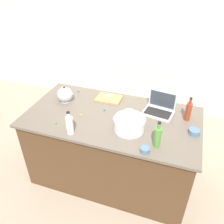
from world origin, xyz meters
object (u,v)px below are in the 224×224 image
object	(u,v)px
bottle_olive	(158,137)
ramekin_small	(145,150)
cutting_board	(109,98)
ramekin_wide	(129,113)
bottle_soy	(188,111)
mixing_bowl_large	(129,124)
butter_stick_left	(108,96)
ramekin_medium	(194,132)
laptop	(159,108)
bottle_vinegar	(70,125)
kettle	(65,95)

from	to	relation	value
bottle_olive	ramekin_small	size ratio (longest dim) A/B	3.11
cutting_board	ramekin_wide	xyz separation A→B (m)	(0.31, -0.23, 0.02)
bottle_soy	ramekin_small	bearing A→B (deg)	-117.07
ramekin_wide	cutting_board	bearing A→B (deg)	143.22
mixing_bowl_large	ramekin_small	distance (m)	0.33
butter_stick_left	bottle_soy	bearing A→B (deg)	-7.99
cutting_board	ramekin_medium	size ratio (longest dim) A/B	2.85
laptop	bottle_vinegar	world-z (taller)	bottle_vinegar
laptop	kettle	distance (m)	1.08
kettle	cutting_board	world-z (taller)	kettle
bottle_vinegar	kettle	bearing A→B (deg)	122.49
laptop	mixing_bowl_large	xyz separation A→B (m)	(-0.23, -0.40, 0.02)
bottle_olive	butter_stick_left	world-z (taller)	bottle_olive
cutting_board	mixing_bowl_large	bearing A→B (deg)	-51.68
cutting_board	butter_stick_left	bearing A→B (deg)	180.00
bottle_soy	butter_stick_left	xyz separation A→B (m)	(-0.91, 0.13, -0.07)
butter_stick_left	ramekin_small	distance (m)	0.94
laptop	bottle_soy	world-z (taller)	bottle_soy
bottle_soy	kettle	distance (m)	1.36
bottle_olive	butter_stick_left	size ratio (longest dim) A/B	2.40
laptop	mixing_bowl_large	distance (m)	0.46
laptop	butter_stick_left	xyz separation A→B (m)	(-0.61, 0.08, -0.01)
cutting_board	ramekin_small	world-z (taller)	ramekin_small
butter_stick_left	ramekin_medium	xyz separation A→B (m)	(0.99, -0.35, -0.01)
mixing_bowl_large	bottle_soy	bearing A→B (deg)	34.13
laptop	ramekin_medium	bearing A→B (deg)	-35.32
bottle_vinegar	cutting_board	bearing A→B (deg)	79.22
cutting_board	butter_stick_left	world-z (taller)	butter_stick_left
bottle_vinegar	bottle_olive	distance (m)	0.81
ramekin_wide	butter_stick_left	bearing A→B (deg)	143.89
mixing_bowl_large	bottle_soy	distance (m)	0.63
mixing_bowl_large	ramekin_wide	xyz separation A→B (m)	(-0.07, 0.25, -0.05)
laptop	ramekin_small	distance (m)	0.65
kettle	ramekin_wide	distance (m)	0.78
mixing_bowl_large	bottle_vinegar	world-z (taller)	bottle_vinegar
bottle_vinegar	bottle_olive	world-z (taller)	bottle_olive
bottle_soy	kettle	bearing A→B (deg)	-176.96
mixing_bowl_large	ramekin_medium	xyz separation A→B (m)	(0.60, 0.13, -0.04)
mixing_bowl_large	kettle	xyz separation A→B (m)	(-0.84, 0.28, 0.01)
mixing_bowl_large	kettle	world-z (taller)	kettle
laptop	ramekin_small	size ratio (longest dim) A/B	4.01
bottle_soy	bottle_olive	distance (m)	0.55
mixing_bowl_large	butter_stick_left	distance (m)	0.62
laptop	cutting_board	world-z (taller)	laptop
kettle	ramekin_small	xyz separation A→B (m)	(1.05, -0.53, -0.06)
mixing_bowl_large	butter_stick_left	size ratio (longest dim) A/B	2.79
mixing_bowl_large	bottle_soy	xyz separation A→B (m)	(0.52, 0.35, 0.03)
ramekin_small	mixing_bowl_large	bearing A→B (deg)	129.85
ramekin_small	ramekin_wide	size ratio (longest dim) A/B	0.88
laptop	cutting_board	xyz separation A→B (m)	(-0.61, 0.08, -0.04)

